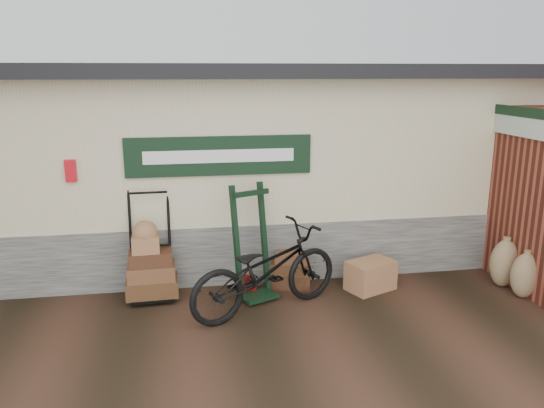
{
  "coord_description": "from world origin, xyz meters",
  "views": [
    {
      "loc": [
        -0.79,
        -6.4,
        3.1
      ],
      "look_at": [
        0.43,
        0.9,
        1.24
      ],
      "focal_mm": 35.0,
      "sensor_mm": 36.0,
      "label": 1
    }
  ],
  "objects_px": {
    "wicker_hamper": "(371,275)",
    "bicycle": "(266,266)",
    "suitcase_stack": "(290,269)",
    "porter_trolley": "(150,237)",
    "green_barrow": "(252,242)"
  },
  "relations": [
    {
      "from": "green_barrow",
      "to": "suitcase_stack",
      "type": "xyz_separation_m",
      "value": [
        0.59,
        0.25,
        -0.53
      ]
    },
    {
      "from": "wicker_hamper",
      "to": "bicycle",
      "type": "bearing_deg",
      "value": -163.9
    },
    {
      "from": "wicker_hamper",
      "to": "bicycle",
      "type": "xyz_separation_m",
      "value": [
        -1.62,
        -0.47,
        0.42
      ]
    },
    {
      "from": "porter_trolley",
      "to": "bicycle",
      "type": "bearing_deg",
      "value": -30.19
    },
    {
      "from": "wicker_hamper",
      "to": "bicycle",
      "type": "relative_size",
      "value": 0.3
    },
    {
      "from": "porter_trolley",
      "to": "green_barrow",
      "type": "height_order",
      "value": "porter_trolley"
    },
    {
      "from": "green_barrow",
      "to": "suitcase_stack",
      "type": "relative_size",
      "value": 2.66
    },
    {
      "from": "green_barrow",
      "to": "porter_trolley",
      "type": "bearing_deg",
      "value": 145.14
    },
    {
      "from": "green_barrow",
      "to": "bicycle",
      "type": "bearing_deg",
      "value": -101.74
    },
    {
      "from": "green_barrow",
      "to": "suitcase_stack",
      "type": "bearing_deg",
      "value": -0.01
    },
    {
      "from": "suitcase_stack",
      "to": "bicycle",
      "type": "bearing_deg",
      "value": -121.87
    },
    {
      "from": "bicycle",
      "to": "porter_trolley",
      "type": "bearing_deg",
      "value": 38.01
    },
    {
      "from": "wicker_hamper",
      "to": "bicycle",
      "type": "height_order",
      "value": "bicycle"
    },
    {
      "from": "suitcase_stack",
      "to": "bicycle",
      "type": "height_order",
      "value": "bicycle"
    },
    {
      "from": "suitcase_stack",
      "to": "wicker_hamper",
      "type": "relative_size",
      "value": 0.91
    }
  ]
}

